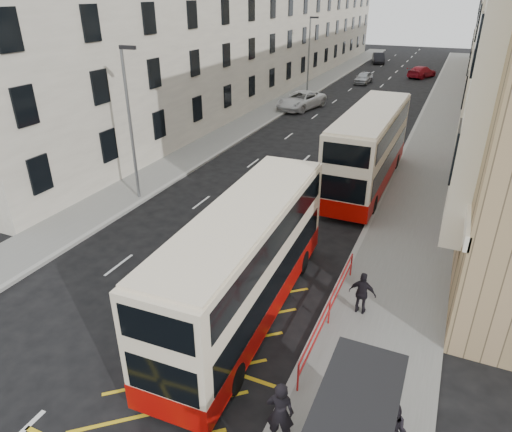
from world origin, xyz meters
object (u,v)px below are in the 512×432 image
at_px(street_lamp_far, 309,53).
at_px(pedestrian_far, 362,293).
at_px(pedestrian_near, 280,413).
at_px(car_red, 422,72).
at_px(double_decker_front, 245,263).
at_px(car_silver, 364,78).
at_px(double_decker_rear, 369,148).
at_px(car_dark, 378,58).
at_px(street_lamp_near, 130,117).
at_px(white_van, 301,100).

xyz_separation_m(street_lamp_far, pedestrian_far, (13.48, -35.19, -3.67)).
bearing_deg(pedestrian_near, car_red, -100.63).
distance_m(double_decker_front, car_silver, 47.77).
distance_m(double_decker_rear, car_silver, 34.41).
height_order(pedestrian_near, car_dark, pedestrian_near).
relative_size(double_decker_front, car_silver, 2.58).
bearing_deg(street_lamp_near, car_dark, 87.77).
relative_size(double_decker_rear, car_silver, 2.77).
xyz_separation_m(pedestrian_far, car_dark, (-11.16, 64.69, -0.16)).
bearing_deg(pedestrian_near, white_van, -85.13).
bearing_deg(car_dark, pedestrian_far, -94.37).
distance_m(street_lamp_far, pedestrian_far, 37.86).
height_order(street_lamp_near, double_decker_rear, street_lamp_near).
height_order(street_lamp_near, car_silver, street_lamp_near).
distance_m(double_decker_rear, car_dark, 53.21).
bearing_deg(car_red, pedestrian_far, 115.29).
bearing_deg(car_dark, car_red, -69.72).
distance_m(white_van, car_silver, 16.49).
distance_m(pedestrian_far, white_van, 32.05).
bearing_deg(street_lamp_far, white_van, -78.41).
distance_m(pedestrian_near, pedestrian_far, 6.05).
height_order(street_lamp_far, pedestrian_near, street_lamp_far).
relative_size(car_dark, car_red, 0.95).
height_order(pedestrian_near, car_silver, pedestrian_near).
bearing_deg(car_silver, car_dark, 98.17).
relative_size(white_van, car_red, 1.17).
relative_size(double_decker_rear, pedestrian_far, 7.07).
bearing_deg(double_decker_rear, car_silver, 102.57).
xyz_separation_m(street_lamp_near, double_decker_front, (9.69, -6.74, -2.48)).
height_order(white_van, car_red, white_van).
distance_m(double_decker_rear, white_van, 20.05).
relative_size(street_lamp_near, white_van, 1.33).
relative_size(pedestrian_near, pedestrian_far, 1.18).
distance_m(white_van, car_red, 25.37).
distance_m(street_lamp_near, double_decker_front, 12.06).
height_order(street_lamp_near, pedestrian_near, street_lamp_near).
height_order(street_lamp_far, car_red, street_lamp_far).
bearing_deg(car_dark, car_silver, -99.34).
height_order(street_lamp_near, car_dark, street_lamp_near).
bearing_deg(double_decker_front, pedestrian_near, -57.87).
distance_m(street_lamp_far, car_red, 21.12).
xyz_separation_m(pedestrian_far, car_red, (-3.36, 53.32, -0.22)).
xyz_separation_m(pedestrian_far, car_silver, (-9.57, 45.85, -0.26)).
height_order(street_lamp_near, double_decker_front, street_lamp_near).
bearing_deg(pedestrian_near, street_lamp_far, -85.98).
bearing_deg(street_lamp_near, double_decker_front, -34.84).
xyz_separation_m(double_decker_front, double_decker_rear, (1.41, 13.79, 0.17)).
distance_m(street_lamp_near, white_van, 24.71).
bearing_deg(street_lamp_far, double_decker_rear, -64.20).
relative_size(car_silver, car_dark, 0.85).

